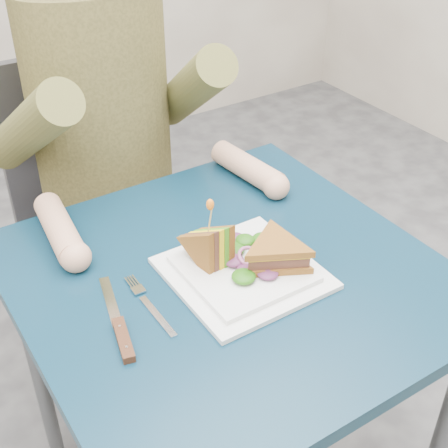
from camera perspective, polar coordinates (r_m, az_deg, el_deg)
table at (r=1.22m, az=0.40°, el=-7.33°), size 0.75×0.75×0.73m
chair at (r=1.75m, az=-11.35°, el=2.18°), size 0.42×0.40×0.93m
diner at (r=1.49m, az=-11.26°, el=12.40°), size 0.54×0.59×0.74m
plate at (r=1.15m, az=1.77°, el=-4.36°), size 0.26×0.26×0.02m
sandwich_flat at (r=1.14m, az=4.80°, el=-2.65°), size 0.20×0.20×0.05m
sandwich_upright at (r=1.14m, az=-1.22°, el=-2.11°), size 0.08×0.12×0.12m
fork at (r=1.10m, az=-6.73°, el=-7.50°), size 0.02×0.18×0.01m
knife at (r=1.05m, az=-9.41°, el=-9.70°), size 0.07×0.22×0.02m
toothpick at (r=1.10m, az=-1.26°, el=0.56°), size 0.01×0.01×0.06m
toothpick_frill at (r=1.08m, az=-1.28°, el=1.78°), size 0.01×0.01×0.02m
lettuce_spill at (r=1.15m, az=1.72°, el=-3.19°), size 0.15×0.13×0.02m
onion_ring at (r=1.15m, az=2.28°, el=-2.95°), size 0.04×0.04×0.02m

